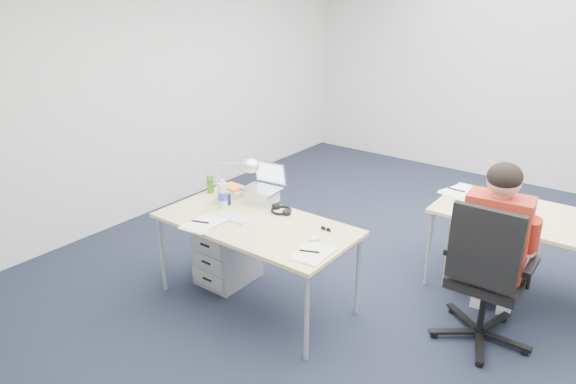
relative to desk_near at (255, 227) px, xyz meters
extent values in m
plane|color=black|center=(0.78, 0.83, -0.68)|extent=(7.00, 7.00, 0.00)
cube|color=beige|center=(0.78, 4.33, 0.72)|extent=(6.00, 0.02, 2.80)
cube|color=beige|center=(-2.22, 0.83, 0.72)|extent=(0.02, 7.00, 2.80)
cube|color=#CEB777|center=(0.00, 0.00, 0.03)|extent=(1.60, 0.80, 0.03)
cylinder|color=#B7BABC|center=(-0.75, -0.35, -0.33)|extent=(0.04, 0.04, 0.70)
cylinder|color=#B7BABC|center=(0.75, -0.35, -0.33)|extent=(0.04, 0.04, 0.70)
cylinder|color=#B7BABC|center=(-0.75, 0.35, -0.33)|extent=(0.04, 0.04, 0.70)
cylinder|color=#B7BABC|center=(0.75, 0.35, -0.33)|extent=(0.04, 0.04, 0.70)
cube|color=#CEB777|center=(1.77, 1.46, 0.03)|extent=(1.60, 0.80, 0.03)
cylinder|color=#B7BABC|center=(1.02, 1.11, -0.33)|extent=(0.04, 0.04, 0.70)
cylinder|color=#B7BABC|center=(1.02, 1.81, -0.33)|extent=(0.04, 0.04, 0.70)
cylinder|color=black|center=(1.64, 0.64, -0.41)|extent=(0.05, 0.05, 0.44)
cube|color=black|center=(1.64, 0.64, -0.18)|extent=(0.50, 0.50, 0.08)
cube|color=black|center=(1.65, 0.39, 0.18)|extent=(0.47, 0.07, 0.55)
cube|color=#AC2B18|center=(1.64, 0.65, 0.17)|extent=(0.45, 0.27, 0.59)
sphere|color=tan|center=(1.64, 0.65, 0.57)|extent=(0.23, 0.23, 0.23)
cube|color=gray|center=(-0.43, 0.11, -0.41)|extent=(0.40, 0.50, 0.55)
cube|color=gray|center=(1.35, 1.41, -0.41)|extent=(0.40, 0.50, 0.55)
cube|color=white|center=(-0.19, -0.05, 0.05)|extent=(0.30, 0.13, 0.01)
ellipsoid|color=white|center=(0.55, 0.01, 0.06)|extent=(0.07, 0.10, 0.03)
cylinder|color=#121638|center=(-0.43, 0.13, 0.10)|extent=(0.08, 0.08, 0.12)
cylinder|color=silver|center=(-0.42, 0.07, 0.17)|extent=(0.09, 0.09, 0.24)
cube|color=silver|center=(-0.52, 0.31, 0.09)|extent=(0.20, 0.15, 0.09)
cube|color=black|center=(-0.75, 0.25, 0.12)|extent=(0.05, 0.04, 0.15)
cube|color=#FFF393|center=(-0.30, -0.28, 0.05)|extent=(0.23, 0.32, 0.01)
cube|color=#FFF393|center=(0.65, -0.16, 0.05)|extent=(0.24, 0.32, 0.01)
cube|color=white|center=(1.06, 1.60, 0.05)|extent=(0.33, 0.39, 0.01)
camera|label=1|loc=(2.43, -2.78, 1.76)|focal=32.00mm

